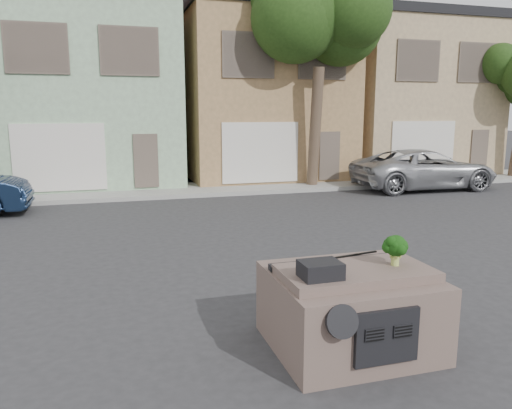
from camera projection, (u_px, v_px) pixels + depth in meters
name	position (u px, v px, depth m)	size (l,w,h in m)	color
ground_plane	(275.00, 276.00, 9.46)	(120.00, 120.00, 0.00)	#303033
sidewalk	(188.00, 190.00, 19.33)	(40.00, 3.00, 0.15)	gray
townhouse_mint	(90.00, 95.00, 21.43)	(7.20, 8.20, 7.55)	#93B590
townhouse_tan	(257.00, 96.00, 23.54)	(7.20, 8.20, 7.55)	#9C784E
townhouse_beige	(396.00, 97.00, 25.66)	(7.20, 8.20, 7.55)	tan
silver_pickup	(423.00, 189.00, 20.01)	(2.64, 5.72, 1.59)	#A6A7AD
tree_near	(316.00, 80.00, 19.31)	(4.40, 4.00, 8.50)	#223F13
car_dashboard	(349.00, 306.00, 6.53)	(2.00, 1.80, 1.12)	brown
instrument_hump	(320.00, 270.00, 5.91)	(0.48, 0.38, 0.20)	black
wiper_arm	(356.00, 255.00, 6.86)	(0.70, 0.03, 0.02)	black
broccoli	(396.00, 250.00, 6.38)	(0.33, 0.33, 0.41)	black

